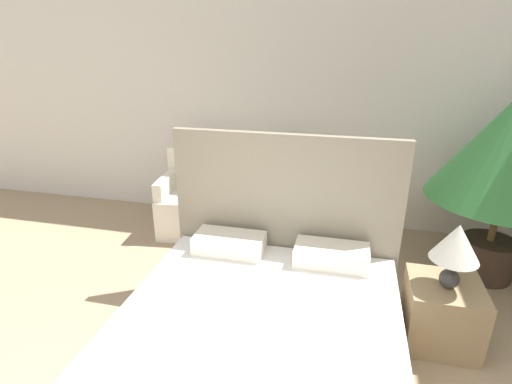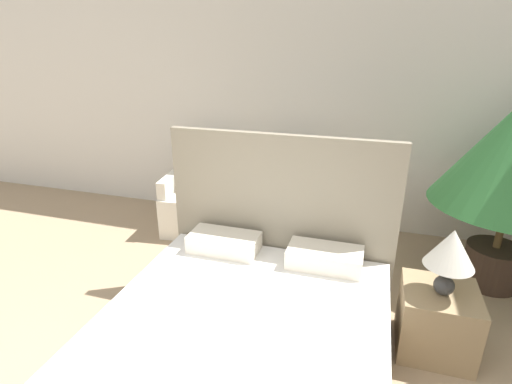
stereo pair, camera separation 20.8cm
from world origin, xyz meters
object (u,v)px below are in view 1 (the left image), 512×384
at_px(table_lamp, 456,246).
at_px(nightstand, 441,313).
at_px(bed, 255,352).
at_px(armchair_near_window_left, 193,207).
at_px(side_table, 235,217).
at_px(armchair_near_window_right, 280,215).
at_px(potted_palm, 512,152).

bearing_deg(table_lamp, nightstand, 82.56).
relative_size(bed, armchair_near_window_left, 2.39).
distance_m(table_lamp, side_table, 2.35).
relative_size(armchair_near_window_right, side_table, 1.95).
bearing_deg(side_table, potted_palm, -4.69).
xyz_separation_m(armchair_near_window_right, potted_palm, (1.98, -0.24, 0.90)).
bearing_deg(potted_palm, armchair_near_window_right, 172.96).
height_order(nightstand, table_lamp, table_lamp).
distance_m(bed, side_table, 2.09).
relative_size(armchair_near_window_right, nightstand, 1.83).
bearing_deg(side_table, armchair_near_window_right, 4.72).
relative_size(armchair_near_window_left, side_table, 1.95).
bearing_deg(nightstand, bed, -148.35).
xyz_separation_m(armchair_near_window_right, nightstand, (1.40, -1.27, -0.05)).
distance_m(potted_palm, side_table, 2.66).
relative_size(armchair_near_window_right, potted_palm, 0.53).
height_order(armchair_near_window_right, potted_palm, potted_palm).
bearing_deg(side_table, nightstand, -32.85).
height_order(armchair_near_window_left, armchair_near_window_right, same).
bearing_deg(bed, armchair_near_window_left, 121.05).
bearing_deg(bed, armchair_near_window_right, 95.91).
distance_m(armchair_near_window_right, nightstand, 1.89).
distance_m(bed, table_lamp, 1.48).
xyz_separation_m(nightstand, table_lamp, (-0.00, -0.03, 0.56)).
height_order(armchair_near_window_right, nightstand, armchair_near_window_right).
bearing_deg(armchair_near_window_left, potted_palm, -11.15).
height_order(bed, side_table, bed).
bearing_deg(side_table, bed, -70.24).
bearing_deg(potted_palm, nightstand, -119.29).
relative_size(armchair_near_window_right, table_lamp, 1.92).
height_order(table_lamp, side_table, table_lamp).
bearing_deg(table_lamp, bed, -149.28).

